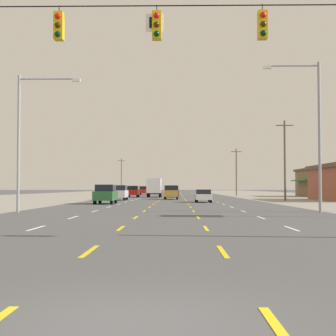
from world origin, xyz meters
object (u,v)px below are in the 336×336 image
at_px(box_truck_inner_left_farthest, 154,187).
at_px(suv_far_left_farther, 133,191).
at_px(suv_center_turn_far, 173,191).
at_px(suv_far_left_nearest, 106,194).
at_px(suv_far_left_mid, 119,192).
at_px(streetlight_left_row_0, 25,132).
at_px(suv_far_left_distant_a, 144,190).
at_px(sedan_inner_right_near, 203,196).
at_px(streetlight_right_row_0, 314,126).
at_px(suv_center_turn_midfar, 171,192).

bearing_deg(box_truck_inner_left_farthest, suv_far_left_farther, -178.88).
bearing_deg(suv_center_turn_far, suv_far_left_nearest, -100.51).
bearing_deg(suv_far_left_mid, streetlight_left_row_0, -94.44).
xyz_separation_m(suv_far_left_farther, streetlight_left_row_0, (-2.66, -54.64, 4.41)).
bearing_deg(box_truck_inner_left_farthest, suv_far_left_nearest, -95.33).
bearing_deg(suv_far_left_distant_a, suv_far_left_farther, -90.03).
relative_size(suv_far_left_mid, suv_far_left_farther, 1.00).
height_order(sedan_inner_right_near, streetlight_right_row_0, streetlight_right_row_0).
distance_m(suv_far_left_nearest, box_truck_inner_left_farthest, 36.78).
height_order(suv_far_left_mid, suv_center_turn_far, same).
relative_size(suv_far_left_farther, streetlight_left_row_0, 0.53).
xyz_separation_m(suv_far_left_mid, suv_center_turn_far, (7.05, 20.70, 0.00)).
xyz_separation_m(suv_far_left_nearest, suv_far_left_distant_a, (-0.27, 65.51, 0.00)).
xyz_separation_m(box_truck_inner_left_farthest, streetlight_left_row_0, (-6.36, -54.71, 3.60)).
relative_size(sedan_inner_right_near, streetlight_right_row_0, 0.44).
xyz_separation_m(suv_far_left_nearest, suv_center_turn_far, (6.71, 36.19, 0.00)).
height_order(sedan_inner_right_near, suv_center_turn_far, suv_center_turn_far).
xyz_separation_m(suv_center_turn_far, suv_far_left_distant_a, (-6.99, 29.32, 0.00)).
bearing_deg(suv_center_turn_midfar, box_truck_inner_left_farthest, 100.66).
xyz_separation_m(sedan_inner_right_near, suv_far_left_mid, (-10.68, 9.95, 0.27)).
bearing_deg(streetlight_right_row_0, suv_far_left_mid, 116.69).
bearing_deg(suv_far_left_distant_a, suv_center_turn_midfar, -81.48).
distance_m(suv_far_left_farther, suv_far_left_distant_a, 28.97).
xyz_separation_m(suv_far_left_distant_a, streetlight_left_row_0, (-2.67, -83.60, 4.41)).
height_order(suv_center_turn_far, suv_far_left_farther, same).
bearing_deg(suv_far_left_nearest, streetlight_right_row_0, -47.56).
height_order(sedan_inner_right_near, suv_far_left_farther, suv_far_left_farther).
relative_size(suv_far_left_nearest, suv_center_turn_far, 1.00).
bearing_deg(suv_center_turn_midfar, suv_center_turn_far, 89.39).
distance_m(suv_far_left_nearest, suv_center_turn_midfar, 21.05).
distance_m(suv_far_left_mid, box_truck_inner_left_farthest, 21.47).
bearing_deg(sedan_inner_right_near, suv_center_turn_far, 96.75).
height_order(suv_center_turn_midfar, suv_center_turn_far, same).
height_order(sedan_inner_right_near, suv_far_left_distant_a, suv_far_left_distant_a).
bearing_deg(suv_far_left_nearest, streetlight_left_row_0, -99.24).
xyz_separation_m(sedan_inner_right_near, suv_center_turn_far, (-3.62, 30.65, 0.27)).
relative_size(streetlight_left_row_0, streetlight_right_row_0, 0.92).
relative_size(suv_far_left_farther, suv_far_left_distant_a, 1.00).
distance_m(sedan_inner_right_near, streetlight_right_row_0, 24.96).
bearing_deg(suv_far_left_distant_a, suv_center_turn_far, -76.60).
bearing_deg(streetlight_right_row_0, suv_far_left_farther, 107.12).
bearing_deg(suv_far_left_mid, suv_far_left_distant_a, 89.92).
relative_size(suv_center_turn_far, streetlight_right_row_0, 0.48).
relative_size(suv_far_left_mid, box_truck_inner_left_farthest, 0.68).
relative_size(suv_far_left_mid, suv_center_turn_far, 1.00).
distance_m(suv_center_turn_far, streetlight_right_row_0, 55.37).
height_order(suv_far_left_nearest, streetlight_right_row_0, streetlight_right_row_0).
bearing_deg(suv_far_left_nearest, sedan_inner_right_near, 28.19).
distance_m(suv_far_left_mid, suv_far_left_distant_a, 50.02).
relative_size(suv_center_turn_far, suv_far_left_farther, 1.00).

